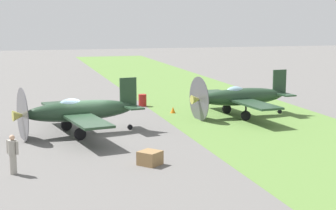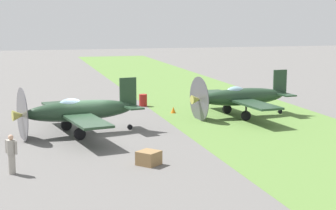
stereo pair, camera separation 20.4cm
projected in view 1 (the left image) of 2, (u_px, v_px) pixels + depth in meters
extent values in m
plane|color=#605E5B|center=(91.00, 134.00, 31.72)|extent=(160.00, 160.00, 0.00)
cube|color=#567A38|center=(262.00, 124.00, 34.52)|extent=(120.00, 11.00, 0.01)
ellipsoid|color=#233D28|center=(80.00, 111.00, 31.35)|extent=(2.37, 6.56, 1.18)
cube|color=#233D28|center=(74.00, 114.00, 31.21)|extent=(9.25, 3.30, 0.13)
cube|color=#233D28|center=(128.00, 93.00, 32.49)|extent=(0.29, 1.04, 1.80)
cube|color=#233D28|center=(128.00, 105.00, 32.61)|extent=(3.14, 1.41, 0.09)
cone|color=#B7B24C|center=(19.00, 116.00, 29.84)|extent=(0.72, 0.77, 0.61)
cylinder|color=#4C4C51|center=(22.00, 115.00, 29.93)|extent=(2.99, 0.61, 3.04)
ellipsoid|color=#8CB2C6|center=(71.00, 104.00, 31.04)|extent=(0.90, 1.43, 0.66)
cylinder|color=black|center=(80.00, 134.00, 30.09)|extent=(0.33, 0.67, 0.65)
cylinder|color=black|center=(80.00, 126.00, 30.02)|extent=(0.11, 0.11, 0.91)
cylinder|color=black|center=(66.00, 125.00, 32.53)|extent=(0.33, 0.67, 0.65)
cylinder|color=black|center=(66.00, 118.00, 32.46)|extent=(0.11, 0.11, 0.91)
cylinder|color=black|center=(130.00, 127.00, 32.87)|extent=(0.17, 0.32, 0.30)
ellipsoid|color=#233D28|center=(242.00, 97.00, 36.94)|extent=(1.81, 6.41, 1.15)
cube|color=#233D28|center=(237.00, 99.00, 36.83)|extent=(9.05, 2.51, 0.13)
cube|color=#233D28|center=(279.00, 82.00, 37.84)|extent=(0.20, 1.03, 1.77)
cube|color=#233D28|center=(279.00, 93.00, 37.96)|extent=(3.05, 1.15, 0.09)
cone|color=#B7B24C|center=(196.00, 99.00, 35.72)|extent=(0.66, 0.71, 0.60)
cylinder|color=#4C4C51|center=(199.00, 99.00, 35.79)|extent=(2.96, 0.35, 2.98)
ellipsoid|color=#8CB2C6|center=(235.00, 91.00, 36.68)|extent=(0.78, 1.36, 0.65)
cylinder|color=black|center=(246.00, 116.00, 35.70)|extent=(0.27, 0.65, 0.63)
cylinder|color=black|center=(246.00, 109.00, 35.63)|extent=(0.11, 0.11, 0.89)
cylinder|color=black|center=(227.00, 109.00, 38.18)|extent=(0.27, 0.65, 0.63)
cylinder|color=black|center=(227.00, 103.00, 38.11)|extent=(0.11, 0.11, 0.89)
cylinder|color=black|center=(280.00, 111.00, 38.20)|extent=(0.14, 0.31, 0.30)
cylinder|color=#9E998E|center=(13.00, 164.00, 23.58)|extent=(0.30, 0.30, 0.88)
cylinder|color=#9E998E|center=(12.00, 147.00, 23.46)|extent=(0.38, 0.38, 0.62)
sphere|color=tan|center=(12.00, 137.00, 23.39)|extent=(0.23, 0.23, 0.23)
cylinder|color=#9E998E|center=(8.00, 147.00, 23.57)|extent=(0.11, 0.11, 0.59)
cylinder|color=#9E998E|center=(17.00, 148.00, 23.35)|extent=(0.11, 0.11, 0.59)
cylinder|color=maroon|center=(143.00, 100.00, 41.29)|extent=(0.60, 0.60, 0.90)
cube|color=olive|center=(150.00, 158.00, 25.08)|extent=(1.27, 1.27, 0.64)
cone|color=orange|center=(173.00, 110.00, 38.40)|extent=(0.36, 0.36, 0.44)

